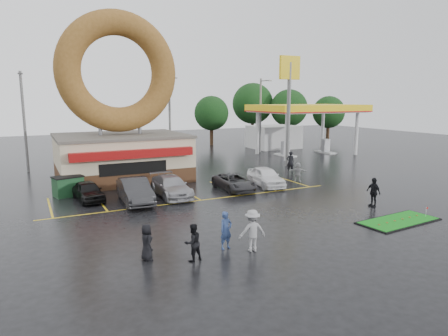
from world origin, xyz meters
name	(u,v)px	position (x,y,z in m)	size (l,w,h in m)	color
ground	(224,213)	(0.00, 0.00, 0.00)	(120.00, 120.00, 0.00)	black
donut_shop	(120,125)	(-3.00, 12.97, 4.46)	(10.20, 8.70, 13.50)	#472B19
gas_station	(292,122)	(20.00, 20.94, 3.70)	(12.30, 13.65, 5.90)	silver
shell_sign	(289,90)	(13.00, 12.00, 7.38)	(2.20, 0.36, 10.60)	slate
streetlight_left	(24,119)	(-10.00, 19.92, 4.78)	(0.40, 2.21, 9.00)	slate
streetlight_mid	(170,116)	(4.00, 20.92, 4.78)	(0.40, 2.21, 9.00)	slate
streetlight_right	(261,114)	(16.00, 21.92, 4.78)	(0.40, 2.21, 9.00)	slate
tree_far_a	(289,108)	(26.00, 30.00, 5.18)	(5.60, 5.60, 8.00)	#332114
tree_far_b	(329,112)	(32.00, 28.00, 4.53)	(4.90, 4.90, 7.00)	#332114
tree_far_c	(253,104)	(22.00, 34.00, 5.84)	(6.30, 6.30, 9.00)	#332114
tree_far_d	(211,113)	(14.00, 32.00, 4.53)	(4.90, 4.90, 7.00)	#332114
car_black	(88,191)	(-6.62, 6.64, 0.64)	(1.50, 3.74, 1.27)	black
car_dgrey	(135,191)	(-4.02, 4.71, 0.78)	(1.66, 4.75, 1.57)	#28282A
car_silver	(171,186)	(-1.38, 5.33, 0.69)	(1.95, 4.79, 1.39)	#98989C
car_grey	(234,182)	(3.36, 5.08, 0.60)	(1.98, 4.30, 1.20)	#323134
car_white	(266,177)	(6.17, 5.21, 0.73)	(1.72, 4.28, 1.46)	white
person_blue	(226,230)	(-2.40, -4.98, 0.85)	(0.62, 0.41, 1.70)	navy
person_blackjkt	(193,242)	(-4.22, -5.58, 0.79)	(0.77, 0.60, 1.57)	black
person_hoodie	(252,231)	(-1.50, -5.74, 0.93)	(1.20, 0.69, 1.86)	gray
person_bystander	(147,242)	(-5.89, -4.64, 0.76)	(0.75, 0.49, 1.53)	black
person_cameraman	(373,192)	(8.93, -2.76, 0.91)	(1.07, 0.44, 1.82)	black
person_walker_near	(298,172)	(9.42, 5.51, 0.77)	(1.43, 0.46, 1.54)	#97979A
person_walker_far	(290,162)	(11.13, 8.92, 0.97)	(0.71, 0.46, 1.94)	black
dumpster	(68,187)	(-7.66, 8.59, 0.65)	(1.80, 1.20, 1.30)	#1A4625
putting_green	(399,221)	(7.81, -5.65, 0.04)	(4.89, 2.41, 0.59)	black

